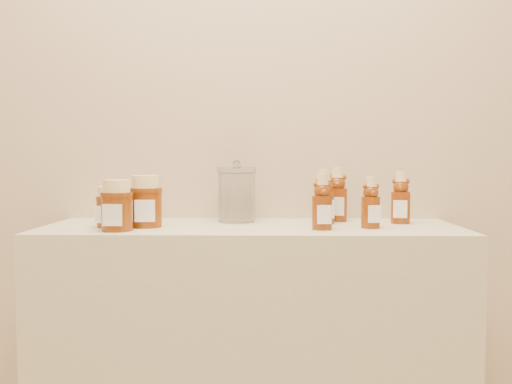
# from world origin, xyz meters

# --- Properties ---
(wall_back) EXTENTS (3.50, 0.02, 2.70)m
(wall_back) POSITION_xyz_m (0.00, 1.75, 1.35)
(wall_back) COLOR tan
(wall_back) RESTS_ON ground
(display_table) EXTENTS (1.20, 0.40, 0.90)m
(display_table) POSITION_xyz_m (0.00, 1.55, 0.45)
(display_table) COLOR #BDB28A
(display_table) RESTS_ON ground
(bear_bottle_back_left) EXTENTS (0.07, 0.07, 0.18)m
(bear_bottle_back_left) POSITION_xyz_m (0.22, 1.60, 0.99)
(bear_bottle_back_left) COLOR #5D2307
(bear_bottle_back_left) RESTS_ON display_table
(bear_bottle_back_mid) EXTENTS (0.07, 0.07, 0.19)m
(bear_bottle_back_mid) POSITION_xyz_m (0.26, 1.68, 1.00)
(bear_bottle_back_mid) COLOR #5D2307
(bear_bottle_back_mid) RESTS_ON display_table
(bear_bottle_back_right) EXTENTS (0.07, 0.07, 0.18)m
(bear_bottle_back_right) POSITION_xyz_m (0.45, 1.62, 0.99)
(bear_bottle_back_right) COLOR #5D2307
(bear_bottle_back_right) RESTS_ON display_table
(bear_bottle_front_left) EXTENTS (0.07, 0.07, 0.17)m
(bear_bottle_front_left) POSITION_xyz_m (0.20, 1.47, 0.99)
(bear_bottle_front_left) COLOR #5D2307
(bear_bottle_front_left) RESTS_ON display_table
(bear_bottle_front_right) EXTENTS (0.07, 0.07, 0.16)m
(bear_bottle_front_right) POSITION_xyz_m (0.34, 1.51, 0.98)
(bear_bottle_front_right) COLOR #5D2307
(bear_bottle_front_right) RESTS_ON display_table
(honey_jar_left) EXTENTS (0.09, 0.09, 0.12)m
(honey_jar_left) POSITION_xyz_m (-0.40, 1.51, 0.96)
(honey_jar_left) COLOR #5D2307
(honey_jar_left) RESTS_ON display_table
(honey_jar_back) EXTENTS (0.11, 0.11, 0.15)m
(honey_jar_back) POSITION_xyz_m (-0.30, 1.52, 0.97)
(honey_jar_back) COLOR #5D2307
(honey_jar_back) RESTS_ON display_table
(honey_jar_front) EXTENTS (0.09, 0.09, 0.14)m
(honey_jar_front) POSITION_xyz_m (-0.36, 1.43, 0.97)
(honey_jar_front) COLOR #5D2307
(honey_jar_front) RESTS_ON display_table
(glass_canister) EXTENTS (0.15, 0.15, 0.18)m
(glass_canister) POSITION_xyz_m (-0.05, 1.65, 0.99)
(glass_canister) COLOR white
(glass_canister) RESTS_ON display_table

